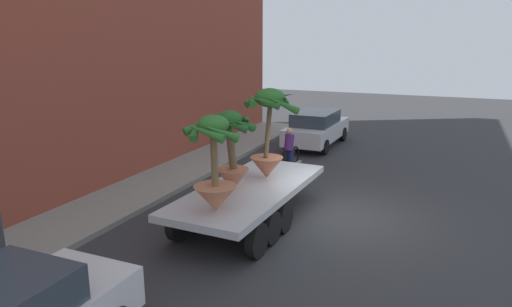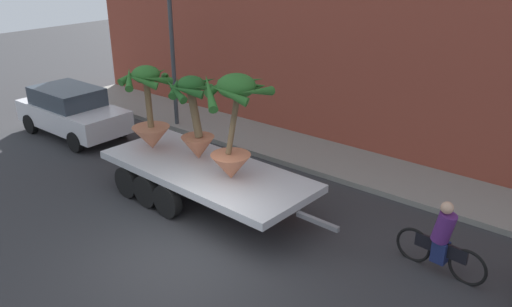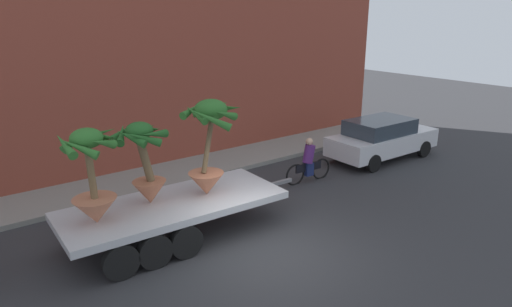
# 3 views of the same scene
# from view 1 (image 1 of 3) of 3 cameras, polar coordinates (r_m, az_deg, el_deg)

# --- Properties ---
(ground_plane) EXTENTS (60.00, 60.00, 0.00)m
(ground_plane) POSITION_cam_1_polar(r_m,az_deg,el_deg) (12.89, 9.87, -7.59)
(ground_plane) COLOR #2D2D30
(sidewalk) EXTENTS (24.00, 2.20, 0.15)m
(sidewalk) POSITION_cam_1_polar(r_m,az_deg,el_deg) (15.35, -12.86, -3.90)
(sidewalk) COLOR gray
(sidewalk) RESTS_ON ground
(building_facade) EXTENTS (24.00, 1.20, 9.26)m
(building_facade) POSITION_cam_1_polar(r_m,az_deg,el_deg) (15.71, -18.93, 13.02)
(building_facade) COLOR brown
(building_facade) RESTS_ON ground
(flatbed_trailer) EXTENTS (6.53, 2.46, 0.98)m
(flatbed_trailer) POSITION_cam_1_polar(r_m,az_deg,el_deg) (11.81, -1.31, -5.51)
(flatbed_trailer) COLOR #B7BABF
(flatbed_trailer) RESTS_ON ground
(potted_palm_rear) EXTENTS (1.27, 1.33, 2.06)m
(potted_palm_rear) POSITION_cam_1_polar(r_m,az_deg,el_deg) (11.28, -3.13, 0.38)
(potted_palm_rear) COLOR #B26647
(potted_palm_rear) RESTS_ON flatbed_trailer
(potted_palm_middle) EXTENTS (1.39, 1.42, 2.17)m
(potted_palm_middle) POSITION_cam_1_polar(r_m,az_deg,el_deg) (10.03, -5.16, -1.81)
(potted_palm_middle) COLOR #C17251
(potted_palm_middle) RESTS_ON flatbed_trailer
(potted_palm_front) EXTENTS (1.56, 1.64, 2.45)m
(potted_palm_front) POSITION_cam_1_polar(r_m,az_deg,el_deg) (12.48, 1.53, 2.91)
(potted_palm_front) COLOR #B26647
(potted_palm_front) RESTS_ON flatbed_trailer
(cyclist) EXTENTS (1.84, 0.38, 1.54)m
(cyclist) POSITION_cam_1_polar(r_m,az_deg,el_deg) (17.20, 4.11, 0.40)
(cyclist) COLOR black
(cyclist) RESTS_ON ground
(parked_car) EXTENTS (4.63, 1.97, 1.58)m
(parked_car) POSITION_cam_1_polar(r_m,az_deg,el_deg) (20.87, 7.50, 3.18)
(parked_car) COLOR silver
(parked_car) RESTS_ON ground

